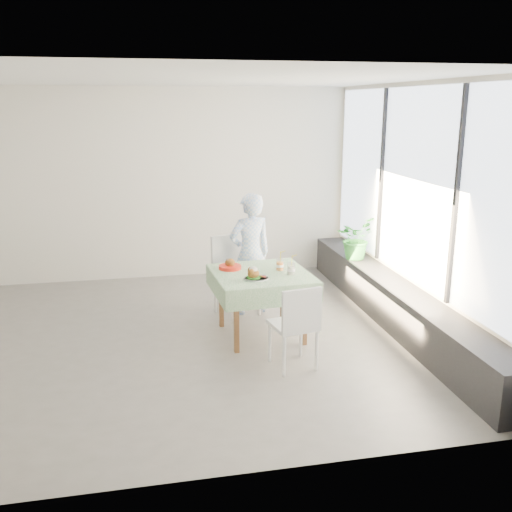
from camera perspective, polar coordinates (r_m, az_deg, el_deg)
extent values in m
plane|color=#64615E|center=(6.49, -9.80, -8.40)|extent=(6.00, 6.00, 0.00)
plane|color=white|center=(5.98, -11.03, 17.09)|extent=(6.00, 6.00, 0.00)
cube|color=white|center=(8.55, -10.84, 6.96)|extent=(6.00, 0.02, 2.80)
cube|color=white|center=(3.66, -9.30, -3.59)|extent=(6.00, 0.02, 2.80)
cube|color=white|center=(6.83, 15.74, 4.70)|extent=(0.02, 5.00, 2.80)
cube|color=#D1E0F9|center=(6.78, 15.66, 6.78)|extent=(0.01, 4.80, 2.18)
cube|color=black|center=(7.03, 13.62, -4.58)|extent=(0.40, 4.80, 0.50)
cube|color=brown|center=(6.32, 0.54, -1.96)|extent=(0.96, 0.96, 0.04)
cube|color=white|center=(6.31, 0.54, -1.74)|extent=(1.11, 1.11, 0.01)
cube|color=white|center=(7.05, -1.91, -1.99)|extent=(0.61, 0.61, 0.04)
cube|color=white|center=(7.15, -2.87, 0.36)|extent=(0.44, 0.23, 0.46)
cube|color=white|center=(5.68, 3.73, -6.90)|extent=(0.48, 0.48, 0.04)
cube|color=white|center=(5.45, 4.61, -5.38)|extent=(0.41, 0.11, 0.41)
imported|color=#98BFF3|center=(7.03, -0.59, 0.19)|extent=(0.63, 0.49, 1.52)
cylinder|color=white|center=(6.08, 0.03, -2.26)|extent=(0.27, 0.27, 0.02)
cylinder|color=#185615|center=(6.07, -0.26, -2.15)|extent=(0.15, 0.15, 0.02)
ellipsoid|color=brown|center=(6.06, -0.26, -1.76)|extent=(0.13, 0.12, 0.10)
ellipsoid|color=white|center=(6.05, -0.26, -1.36)|extent=(0.09, 0.09, 0.06)
cylinder|color=maroon|center=(6.08, 0.83, -2.06)|extent=(0.05, 0.05, 0.02)
cylinder|color=white|center=(6.40, 2.40, -0.90)|extent=(0.09, 0.09, 0.12)
cylinder|color=orange|center=(6.40, 2.40, -1.02)|extent=(0.08, 0.08, 0.09)
cylinder|color=white|center=(6.38, 2.41, -0.33)|extent=(0.09, 0.09, 0.01)
cylinder|color=yellow|center=(6.37, 2.46, 0.06)|extent=(0.01, 0.03, 0.17)
cylinder|color=white|center=(6.25, 3.55, -1.30)|extent=(0.08, 0.08, 0.12)
cylinder|color=#ECE6C6|center=(6.26, 3.54, -1.42)|extent=(0.07, 0.07, 0.09)
cylinder|color=white|center=(6.24, 3.55, -0.74)|extent=(0.09, 0.09, 0.01)
cylinder|color=yellow|center=(6.22, 3.61, -0.34)|extent=(0.01, 0.03, 0.17)
cylinder|color=red|center=(6.46, -2.61, -1.12)|extent=(0.26, 0.26, 0.04)
cylinder|color=white|center=(6.46, -2.62, -1.03)|extent=(0.22, 0.22, 0.01)
ellipsoid|color=brown|center=(6.45, -2.62, -0.67)|extent=(0.11, 0.11, 0.10)
imported|color=#2B7627|center=(7.87, 9.92, 1.81)|extent=(0.69, 0.69, 0.58)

